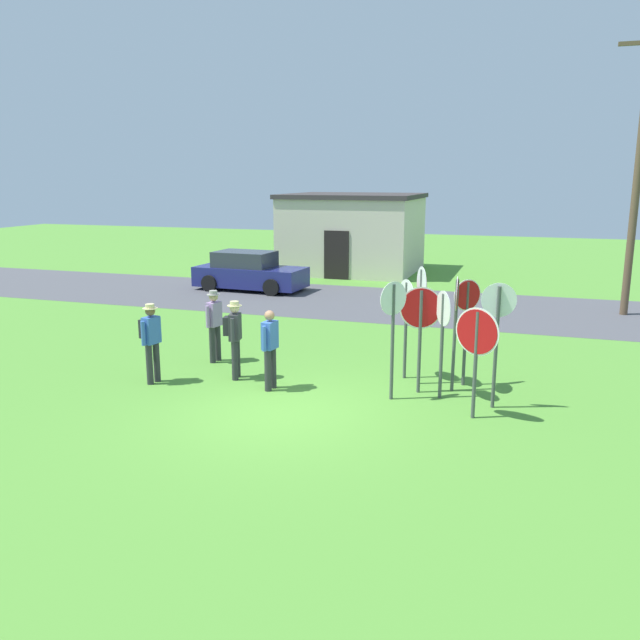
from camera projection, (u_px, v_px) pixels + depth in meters
name	position (u px, v px, depth m)	size (l,w,h in m)	color
ground_plane	(280.00, 413.00, 12.25)	(80.00, 80.00, 0.00)	#518E33
street_asphalt	(399.00, 304.00, 22.67)	(60.00, 6.40, 0.01)	#4C4C51
building_background	(353.00, 233.00, 30.36)	(6.04, 5.58, 3.59)	beige
utility_pole	(638.00, 168.00, 20.00)	(1.80, 0.24, 8.86)	brown
parked_car_on_street	(249.00, 272.00, 25.46)	(4.40, 2.21, 1.51)	navy
stop_sign_tallest	(393.00, 321.00, 12.67)	(0.40, 0.54, 2.39)	#474C4C
stop_sign_far_back	(421.00, 320.00, 13.09)	(0.84, 0.25, 2.21)	#474C4C
stop_sign_nearest	(443.00, 326.00, 12.78)	(0.37, 0.61, 2.19)	#474C4C
stop_sign_leaning_right	(497.00, 326.00, 12.15)	(0.65, 0.18, 2.45)	#474C4C
stop_sign_rear_left	(421.00, 305.00, 13.61)	(0.32, 0.68, 2.54)	#474C4C
stop_sign_center_cluster	(456.00, 314.00, 13.19)	(0.11, 0.70, 2.40)	#474C4C
stop_sign_rear_right	(476.00, 343.00, 11.69)	(0.80, 0.39, 2.08)	#474C4C
stop_sign_low_front	(466.00, 315.00, 13.56)	(0.50, 0.45, 2.29)	#474C4C
stop_sign_leaning_left	(406.00, 311.00, 14.06)	(0.47, 0.65, 2.21)	#474C4C
person_in_dark_shirt	(214.00, 322.00, 15.45)	(0.32, 0.56, 1.74)	#2D2D33
person_in_blue	(270.00, 345.00, 13.41)	(0.26, 0.57, 1.69)	#2D2D33
person_near_signs	(151.00, 337.00, 13.84)	(0.42, 0.56, 1.74)	#2D2D33
person_in_teal	(234.00, 334.00, 14.13)	(0.42, 0.56, 1.74)	#2D2D33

